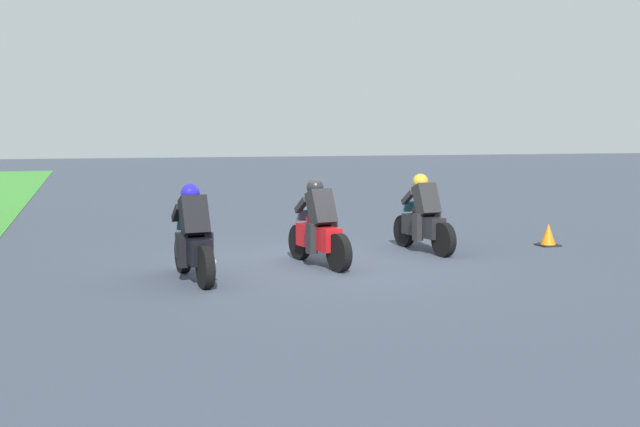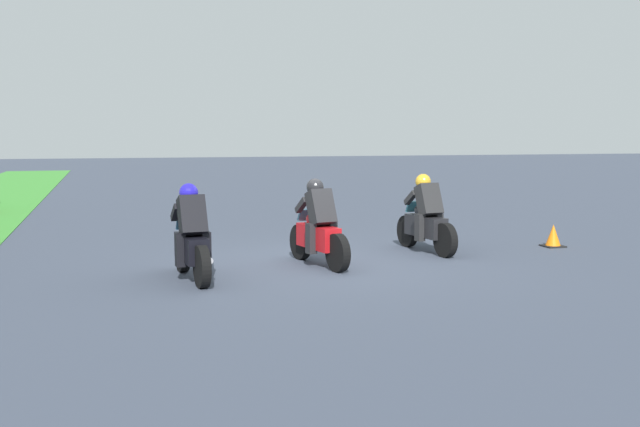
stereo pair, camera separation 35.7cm
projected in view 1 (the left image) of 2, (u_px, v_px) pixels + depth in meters
The scene contains 5 objects.
ground_plane at pixel (321, 263), 12.99m from camera, with size 120.00×120.00×0.00m, color #3A4151.
rider_lane_a at pixel (423, 220), 14.23m from camera, with size 2.04×0.58×1.51m.
rider_lane_b at pixel (319, 230), 12.71m from camera, with size 2.03×0.63×1.51m.
rider_lane_c at pixel (193, 241), 11.42m from camera, with size 2.04×0.57×1.51m.
traffic_cone at pixel (548, 236), 14.99m from camera, with size 0.40×0.40×0.46m.
Camera 1 is at (-12.20, 3.95, 2.28)m, focal length 41.21 mm.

